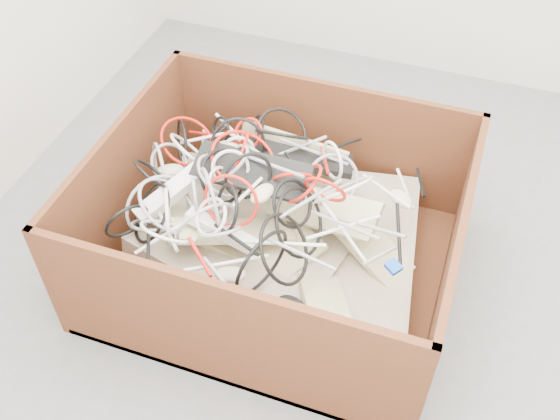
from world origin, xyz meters
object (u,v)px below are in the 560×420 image
(power_strip_right, at_px, (221,230))
(vga_plug, at_px, (393,267))
(power_strip_left, at_px, (177,188))
(cardboard_box, at_px, (274,245))

(power_strip_right, height_order, vga_plug, power_strip_right)
(power_strip_left, distance_m, power_strip_right, 0.23)
(cardboard_box, bearing_deg, vga_plug, -15.81)
(power_strip_left, distance_m, vga_plug, 0.77)
(power_strip_left, bearing_deg, vga_plug, -62.95)
(cardboard_box, distance_m, power_strip_left, 0.41)
(vga_plug, bearing_deg, cardboard_box, -161.09)
(cardboard_box, relative_size, vga_plug, 26.94)
(power_strip_right, bearing_deg, power_strip_left, 160.71)
(cardboard_box, xyz_separation_m, power_strip_right, (-0.12, -0.17, 0.21))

